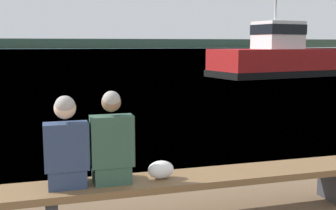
% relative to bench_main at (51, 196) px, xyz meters
% --- Properties ---
extents(water_surface, '(240.00, 240.00, 0.00)m').
position_rel_bench_main_xyz_m(water_surface, '(-0.33, 121.78, -0.41)').
color(water_surface, '#5684A3').
rests_on(water_surface, ground).
extents(far_shoreline, '(600.00, 12.00, 4.01)m').
position_rel_bench_main_xyz_m(far_shoreline, '(-0.33, 186.57, 1.60)').
color(far_shoreline, '#2D3D2D').
rests_on(far_shoreline, ground).
extents(bench_main, '(7.38, 0.56, 0.49)m').
position_rel_bench_main_xyz_m(bench_main, '(0.00, 0.00, 0.00)').
color(bench_main, brown).
rests_on(bench_main, ground).
extents(person_left, '(0.44, 0.38, 0.95)m').
position_rel_bench_main_xyz_m(person_left, '(0.17, 0.00, 0.50)').
color(person_left, navy).
rests_on(person_left, bench_main).
extents(person_right, '(0.44, 0.37, 0.98)m').
position_rel_bench_main_xyz_m(person_right, '(0.63, 0.00, 0.50)').
color(person_right, '#2D4C3D').
rests_on(person_right, bench_main).
extents(shopping_bag, '(0.29, 0.17, 0.20)m').
position_rel_bench_main_xyz_m(shopping_bag, '(1.16, -0.00, 0.18)').
color(shopping_bag, white).
rests_on(shopping_bag, bench_main).
extents(tugboat_red, '(7.90, 4.65, 6.27)m').
position_rel_bench_main_xyz_m(tugboat_red, '(13.11, 18.26, 0.63)').
color(tugboat_red, '#A81919').
rests_on(tugboat_red, water_surface).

